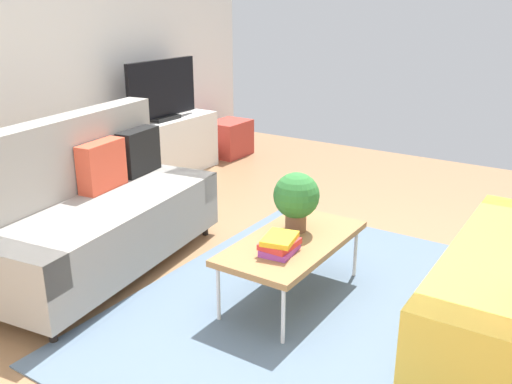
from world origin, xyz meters
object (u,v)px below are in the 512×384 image
object	(u,v)px
storage_trunk	(230,138)
potted_plant	(296,198)
vase_0	(119,122)
bottle_0	(138,117)
couch_beige	(94,211)
tv	(162,91)
coffee_table	(293,243)
tv_console	(164,148)
table_book_0	(280,250)

from	to	relation	value
storage_trunk	potted_plant	bearing A→B (deg)	-136.70
vase_0	bottle_0	size ratio (longest dim) A/B	0.65
couch_beige	tv	bearing A→B (deg)	-158.66
storage_trunk	vase_0	world-z (taller)	vase_0
storage_trunk	couch_beige	bearing A→B (deg)	-161.60
coffee_table	tv_console	bearing A→B (deg)	58.27
coffee_table	table_book_0	xyz separation A→B (m)	(-0.21, -0.03, 0.05)
tv	table_book_0	distance (m)	3.16
potted_plant	coffee_table	bearing A→B (deg)	-157.02
tv_console	coffee_table	bearing A→B (deg)	-121.73
table_book_0	bottle_0	bearing A→B (deg)	61.31
tv	coffee_table	bearing A→B (deg)	-121.93
storage_trunk	tv_console	bearing A→B (deg)	174.81
coffee_table	tv	distance (m)	3.02
tv_console	bottle_0	world-z (taller)	bottle_0
tv_console	tv	size ratio (longest dim) A/B	1.40
table_book_0	storage_trunk	bearing A→B (deg)	40.59
vase_0	coffee_table	bearing A→B (deg)	-110.94
couch_beige	potted_plant	size ratio (longest dim) A/B	4.97
potted_plant	table_book_0	world-z (taller)	potted_plant
potted_plant	table_book_0	bearing A→B (deg)	-165.76
tv	storage_trunk	distance (m)	1.32
storage_trunk	potted_plant	distance (m)	3.50
table_book_0	vase_0	world-z (taller)	vase_0
potted_plant	vase_0	distance (m)	2.67
table_book_0	bottle_0	world-z (taller)	bottle_0
coffee_table	potted_plant	world-z (taller)	potted_plant
tv_console	tv	bearing A→B (deg)	-90.00
tv_console	storage_trunk	world-z (taller)	tv_console
vase_0	tv	bearing A→B (deg)	-6.88
couch_beige	bottle_0	distance (m)	1.92
tv_console	vase_0	size ratio (longest dim) A/B	10.62
tv_console	bottle_0	distance (m)	0.58
storage_trunk	table_book_0	bearing A→B (deg)	-139.41
potted_plant	couch_beige	bearing A→B (deg)	111.55
tv_console	tv	world-z (taller)	tv
potted_plant	table_book_0	xyz separation A→B (m)	(-0.36, -0.09, -0.21)
coffee_table	table_book_0	size ratio (longest dim) A/B	4.58
couch_beige	vase_0	bearing A→B (deg)	-147.71
coffee_table	storage_trunk	distance (m)	3.62
tv	storage_trunk	world-z (taller)	tv
tv	potted_plant	size ratio (longest dim) A/B	2.49
tv_console	bottle_0	bearing A→B (deg)	-174.28
vase_0	bottle_0	distance (m)	0.20
table_book_0	vase_0	distance (m)	2.90
coffee_table	tv	xyz separation A→B (m)	(1.57, 2.52, 0.56)
coffee_table	vase_0	bearing A→B (deg)	69.06
storage_trunk	bottle_0	xyz separation A→B (m)	(-1.50, 0.06, 0.52)
tv	potted_plant	distance (m)	2.86
table_book_0	tv	bearing A→B (deg)	55.03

